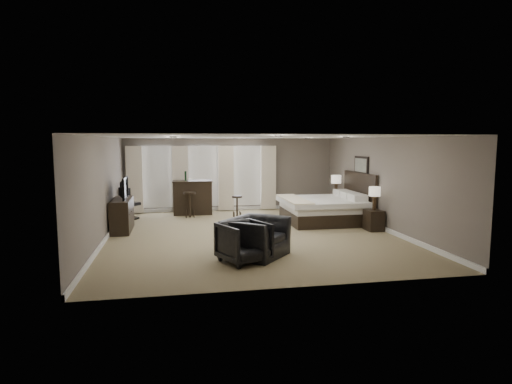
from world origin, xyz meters
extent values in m
cube|color=#837553|center=(0.00, 0.00, 0.00)|extent=(7.60, 8.60, 0.04)
cube|color=silver|center=(0.00, 0.00, 2.60)|extent=(7.60, 8.60, 0.04)
cube|color=#6F655C|center=(0.00, 4.25, 1.30)|extent=(7.50, 0.04, 2.60)
cube|color=#6F655C|center=(0.00, -4.25, 1.30)|extent=(7.50, 0.04, 2.60)
cube|color=#6F655C|center=(-3.75, 0.00, 1.30)|extent=(0.04, 8.50, 2.60)
cube|color=#6F655C|center=(3.75, 0.00, 1.30)|extent=(0.04, 8.50, 2.60)
cube|color=silver|center=(-2.60, 4.19, 1.25)|extent=(1.15, 0.04, 2.05)
cube|color=silver|center=(-1.00, 4.19, 1.25)|extent=(1.15, 0.04, 2.05)
cube|color=silver|center=(0.60, 4.19, 1.25)|extent=(1.15, 0.04, 2.05)
cube|color=beige|center=(-3.35, 4.07, 1.18)|extent=(0.55, 0.12, 2.30)
cube|color=beige|center=(-1.80, 4.07, 1.18)|extent=(0.55, 0.12, 2.30)
cube|color=beige|center=(-0.20, 4.07, 1.18)|extent=(0.55, 0.12, 2.30)
cube|color=beige|center=(1.35, 4.07, 1.18)|extent=(0.55, 0.12, 2.30)
cube|color=silver|center=(2.58, 1.36, 0.76)|extent=(2.39, 2.28, 1.52)
cube|color=black|center=(3.47, -0.09, 0.29)|extent=(0.43, 0.53, 0.58)
cube|color=black|center=(3.47, 2.81, 0.31)|extent=(0.47, 0.57, 0.63)
cube|color=beige|center=(3.47, -0.09, 0.90)|extent=(0.32, 0.32, 0.65)
cube|color=beige|center=(3.47, 2.81, 0.98)|extent=(0.34, 0.34, 0.71)
cube|color=slate|center=(3.70, 1.36, 1.75)|extent=(0.04, 0.96, 0.56)
cube|color=black|center=(-3.45, 1.17, 0.45)|extent=(0.50, 1.54, 0.90)
imported|color=black|center=(-3.45, 1.17, 0.96)|extent=(0.60, 1.04, 0.14)
imported|color=black|center=(-0.29, -2.13, 0.56)|extent=(1.46, 1.51, 1.11)
imported|color=black|center=(-0.61, -2.57, 0.46)|extent=(1.17, 1.14, 0.92)
cube|color=black|center=(-1.41, 3.61, 0.59)|extent=(1.34, 0.70, 1.17)
cube|color=black|center=(-1.52, 2.98, 0.42)|extent=(0.45, 0.45, 0.84)
cube|color=black|center=(0.00, 2.69, 0.36)|extent=(0.43, 0.43, 0.71)
cube|color=black|center=(-3.41, 3.01, 0.52)|extent=(0.75, 0.75, 1.04)
camera|label=1|loc=(-1.98, -11.06, 2.47)|focal=30.00mm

